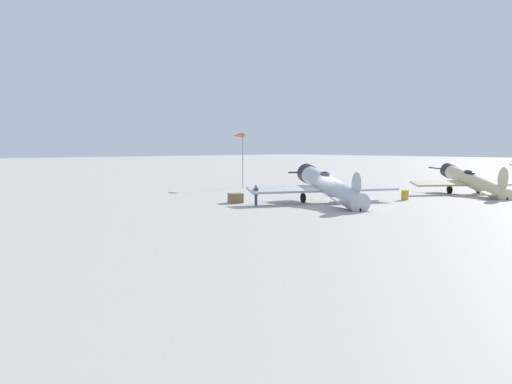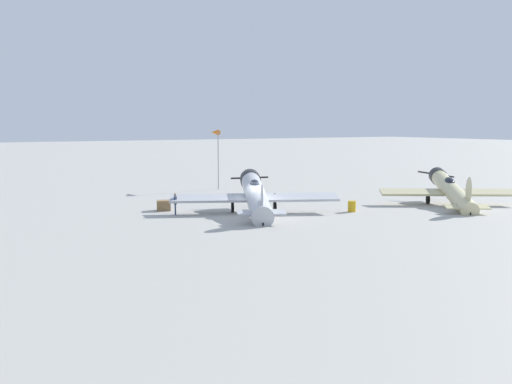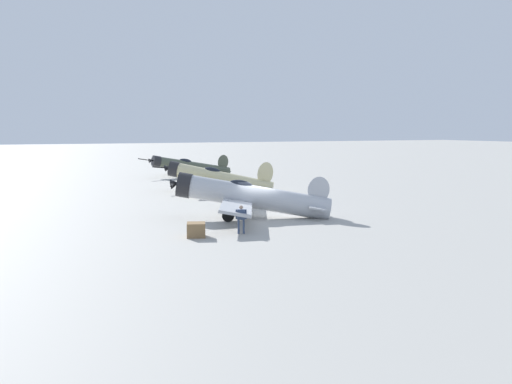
{
  "view_description": "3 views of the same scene",
  "coord_description": "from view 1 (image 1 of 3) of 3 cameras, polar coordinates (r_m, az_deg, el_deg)",
  "views": [
    {
      "loc": [
        -32.22,
        -26.54,
        4.69
      ],
      "look_at": [
        -5.18,
        3.4,
        1.1
      ],
      "focal_mm": 35.64,
      "sensor_mm": 36.0,
      "label": 1
    },
    {
      "loc": [
        -23.59,
        -39.87,
        7.01
      ],
      "look_at": [
        0.0,
        0.0,
        1.8
      ],
      "focal_mm": 43.09,
      "sensor_mm": 36.0,
      "label": 2
    },
    {
      "loc": [
        -36.72,
        17.24,
        6.18
      ],
      "look_at": [
        0.0,
        0.0,
        1.8
      ],
      "focal_mm": 41.85,
      "sensor_mm": 36.0,
      "label": 3
    }
  ],
  "objects": [
    {
      "name": "ground_plane",
      "position": [
        42.01,
        8.38,
        -1.38
      ],
      "size": [
        400.0,
        400.0,
        0.0
      ],
      "primitive_type": "plane",
      "color": "#A8A59E"
    },
    {
      "name": "airplane_foreground",
      "position": [
        42.35,
        8.1,
        0.71
      ],
      "size": [
        12.75,
        10.82,
        3.37
      ],
      "rotation": [
        0.0,
        0.0,
        7.42
      ],
      "color": "#B7BABF",
      "rests_on": "ground_plane"
    },
    {
      "name": "airplane_mid_apron",
      "position": [
        54.28,
        23.07,
        1.12
      ],
      "size": [
        10.73,
        11.02,
        3.42
      ],
      "rotation": [
        0.0,
        0.0,
        7.29
      ],
      "color": "beige",
      "rests_on": "ground_plane"
    },
    {
      "name": "ground_crew_mechanic",
      "position": [
        40.51,
        0.0,
        -0.12
      ],
      "size": [
        0.38,
        0.61,
        1.67
      ],
      "rotation": [
        0.0,
        0.0,
        5.89
      ],
      "color": "#384766",
      "rests_on": "ground_plane"
    },
    {
      "name": "equipment_crate",
      "position": [
        42.71,
        -2.31,
        -0.67
      ],
      "size": [
        1.37,
        1.35,
        0.82
      ],
      "rotation": [
        0.0,
        0.0,
        1.22
      ],
      "color": "olive",
      "rests_on": "ground_plane"
    },
    {
      "name": "fuel_drum",
      "position": [
        46.83,
        16.37,
        -0.34
      ],
      "size": [
        0.68,
        0.68,
        0.86
      ],
      "color": "gold",
      "rests_on": "ground_plane"
    },
    {
      "name": "windsock_mast",
      "position": [
        59.73,
        -2.04,
        6.14
      ],
      "size": [
        0.85,
        2.28,
        6.31
      ],
      "color": "gray",
      "rests_on": "ground_plane"
    }
  ]
}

